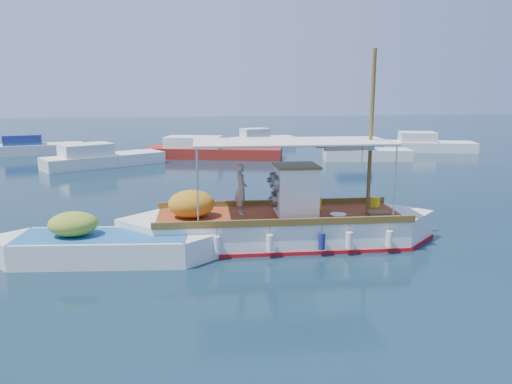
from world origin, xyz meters
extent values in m
plane|color=black|center=(0.00, 0.00, 0.00)|extent=(160.00, 160.00, 0.00)
cube|color=white|center=(-0.49, -0.06, 0.38)|extent=(8.26, 3.00, 1.20)
cube|color=white|center=(-4.58, 0.08, 0.38)|extent=(2.73, 2.73, 1.20)
cube|color=white|center=(3.59, -0.21, 0.38)|extent=(2.73, 2.73, 1.20)
cube|color=#A91015|center=(-0.49, -0.06, 0.02)|extent=(8.37, 3.10, 0.20)
cube|color=#903616|center=(-0.49, -0.06, 0.96)|extent=(8.25, 2.79, 0.07)
cube|color=brown|center=(-0.45, 1.31, 1.09)|extent=(8.28, 0.40, 0.22)
cube|color=brown|center=(-0.54, -1.44, 1.09)|extent=(8.28, 0.40, 0.22)
cube|color=white|center=(0.05, -0.08, 1.80)|extent=(1.36, 1.46, 1.63)
cube|color=brown|center=(0.05, -0.08, 2.65)|extent=(1.47, 1.57, 0.07)
cylinder|color=slate|center=(-0.67, -0.41, 2.12)|extent=(0.26, 0.55, 0.54)
cylinder|color=slate|center=(-0.64, 0.29, 2.12)|extent=(0.26, 0.55, 0.54)
cylinder|color=slate|center=(-0.66, -0.06, 1.53)|extent=(0.26, 0.55, 0.54)
cylinder|color=brown|center=(2.56, -0.17, 3.70)|extent=(0.14, 0.14, 5.45)
cylinder|color=brown|center=(1.69, -0.14, 3.27)|extent=(1.96, 0.15, 0.09)
cylinder|color=silver|center=(-3.17, 1.23, 2.21)|extent=(0.05, 0.05, 2.45)
cylinder|color=silver|center=(-3.26, -1.17, 2.21)|extent=(0.05, 0.05, 2.45)
cylinder|color=silver|center=(3.03, 1.01, 2.21)|extent=(0.05, 0.05, 2.45)
cylinder|color=silver|center=(2.95, -1.38, 2.21)|extent=(0.05, 0.05, 2.45)
cube|color=beige|center=(-0.11, -0.08, 3.45)|extent=(6.51, 2.84, 0.04)
ellipsoid|color=#C47F1C|center=(-3.43, 0.04, 1.44)|extent=(1.57, 1.35, 0.92)
cube|color=yellow|center=(0.94, 0.49, 1.20)|extent=(0.28, 0.21, 0.44)
cylinder|color=yellow|center=(3.13, 0.57, 1.17)|extent=(0.34, 0.34, 0.37)
cube|color=brown|center=(2.76, -0.61, 1.05)|extent=(0.72, 0.51, 0.13)
cylinder|color=#B2B2B2|center=(1.34, -0.73, 1.05)|extent=(0.56, 0.56, 0.13)
cylinder|color=white|center=(1.86, -1.29, 2.76)|extent=(0.33, 0.04, 0.33)
cylinder|color=white|center=(-2.72, -1.51, 0.49)|extent=(0.23, 0.23, 0.52)
cylinder|color=navy|center=(0.54, -1.63, 0.49)|extent=(0.23, 0.23, 0.52)
cylinder|color=white|center=(2.72, -1.70, 0.49)|extent=(0.23, 0.23, 0.52)
imported|color=gray|center=(-1.77, 0.22, 1.85)|extent=(0.41, 0.63, 1.72)
cube|color=white|center=(-6.12, -0.97, 0.28)|extent=(5.29, 2.51, 1.00)
cube|color=white|center=(-8.67, -0.71, 0.28)|extent=(1.99, 1.99, 1.00)
cube|color=white|center=(-3.58, -1.23, 0.28)|extent=(1.99, 1.99, 1.00)
cube|color=#215F99|center=(-6.12, -0.97, 0.76)|extent=(5.27, 2.29, 0.06)
ellipsoid|color=#92A62F|center=(-7.01, -0.88, 1.15)|extent=(1.58, 1.34, 0.73)
cube|color=silver|center=(-8.97, 18.58, 0.30)|extent=(8.10, 5.99, 1.00)
cube|color=silver|center=(-10.01, 17.99, 1.20)|extent=(3.77, 3.34, 0.80)
cube|color=maroon|center=(-1.36, 21.75, 0.30)|extent=(10.68, 5.32, 1.00)
cube|color=silver|center=(-2.85, 22.15, 1.20)|extent=(4.59, 3.35, 0.80)
cube|color=silver|center=(9.76, 18.93, 0.30)|extent=(6.52, 3.16, 1.00)
cube|color=navy|center=(8.84, 19.08, 1.20)|extent=(2.77, 2.24, 0.80)
cube|color=silver|center=(16.91, 23.19, 0.30)|extent=(7.62, 4.43, 1.00)
cube|color=silver|center=(15.87, 23.48, 1.20)|extent=(3.36, 2.90, 0.80)
cube|color=silver|center=(-15.27, 26.08, 0.30)|extent=(7.25, 3.80, 1.00)
cube|color=navy|center=(-16.28, 25.84, 1.20)|extent=(3.14, 2.53, 0.80)
cube|color=silver|center=(3.74, 29.54, 0.30)|extent=(6.19, 3.55, 1.00)
cube|color=silver|center=(2.89, 29.30, 1.20)|extent=(2.73, 2.28, 0.80)
camera|label=1|loc=(-3.64, -16.07, 5.14)|focal=35.00mm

